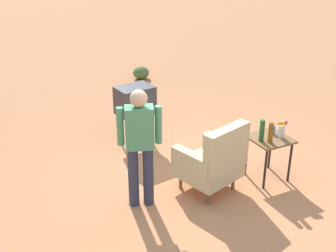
# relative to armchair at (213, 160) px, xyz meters

# --- Properties ---
(ground_plane) EXTENTS (60.00, 60.00, 0.00)m
(ground_plane) POSITION_rel_armchair_xyz_m (0.05, -0.13, -0.50)
(ground_plane) COLOR #C17A4C
(armchair) EXTENTS (0.95, 0.96, 1.06)m
(armchair) POSITION_rel_armchair_xyz_m (0.00, 0.00, 0.00)
(armchair) COLOR brown
(armchair) RESTS_ON ground
(side_table) EXTENTS (0.56, 0.56, 0.67)m
(side_table) POSITION_rel_armchair_xyz_m (-0.93, 0.05, 0.07)
(side_table) COLOR black
(side_table) RESTS_ON ground
(tv_on_stand) EXTENTS (0.66, 0.52, 1.03)m
(tv_on_stand) POSITION_rel_armchair_xyz_m (0.36, -1.92, 0.28)
(tv_on_stand) COLOR black
(tv_on_stand) RESTS_ON ground
(person_standing) EXTENTS (0.54, 0.33, 1.64)m
(person_standing) POSITION_rel_armchair_xyz_m (1.02, -0.16, 0.44)
(person_standing) COLOR #2D3347
(person_standing) RESTS_ON ground
(bottle_tall_amber) EXTENTS (0.07, 0.07, 0.30)m
(bottle_tall_amber) POSITION_rel_armchair_xyz_m (-0.83, 0.16, 0.32)
(bottle_tall_amber) COLOR brown
(bottle_tall_amber) RESTS_ON side_table
(bottle_wine_green) EXTENTS (0.07, 0.07, 0.32)m
(bottle_wine_green) POSITION_rel_armchair_xyz_m (-0.74, 0.07, 0.33)
(bottle_wine_green) COLOR #1E5623
(bottle_wine_green) RESTS_ON side_table
(soda_can_blue) EXTENTS (0.07, 0.07, 0.12)m
(soda_can_blue) POSITION_rel_armchair_xyz_m (-1.05, -0.05, 0.23)
(soda_can_blue) COLOR blue
(soda_can_blue) RESTS_ON side_table
(flower_vase) EXTENTS (0.14, 0.10, 0.27)m
(flower_vase) POSITION_rel_armchair_xyz_m (-1.07, 0.11, 0.32)
(flower_vase) COLOR silver
(flower_vase) RESTS_ON side_table
(shrub_far) EXTENTS (0.40, 0.40, 0.31)m
(shrub_far) POSITION_rel_armchair_xyz_m (-1.13, -5.18, -0.34)
(shrub_far) COLOR #516B38
(shrub_far) RESTS_ON ground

